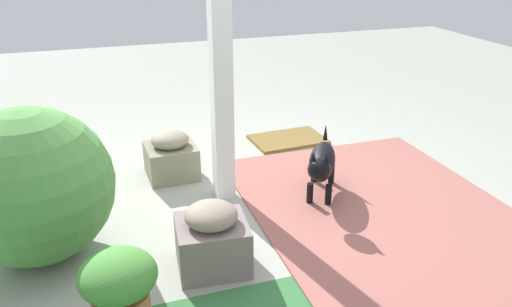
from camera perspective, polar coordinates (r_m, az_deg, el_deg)
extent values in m
plane|color=#9EA194|center=(3.89, -0.73, -4.91)|extent=(12.00, 12.00, 0.00)
cube|color=#A25E54|center=(3.80, 14.02, -6.32)|extent=(1.80, 2.40, 0.02)
cube|color=white|center=(3.56, -3.97, 10.34)|extent=(0.14, 0.14, 2.09)
cube|color=gray|center=(4.22, -9.40, -0.83)|extent=(0.41, 0.40, 0.27)
ellipsoid|color=gray|center=(4.15, -9.57, 1.53)|extent=(0.30, 0.30, 0.14)
cube|color=gray|center=(3.08, -4.88, -10.13)|extent=(0.44, 0.41, 0.30)
ellipsoid|color=gray|center=(2.97, -5.02, -6.87)|extent=(0.31, 0.31, 0.14)
sphere|color=#539244|center=(3.29, -23.60, -3.36)|extent=(0.95, 0.95, 0.95)
ellipsoid|color=#458A35|center=(2.63, -15.16, -12.98)|extent=(0.39, 0.39, 0.23)
ellipsoid|color=black|center=(3.85, 7.38, -0.83)|extent=(0.45, 0.60, 0.21)
sphere|color=black|center=(3.51, 7.06, -1.79)|extent=(0.16, 0.16, 0.16)
cone|color=black|center=(3.47, 7.87, -0.50)|extent=(0.05, 0.05, 0.07)
cone|color=black|center=(3.47, 6.40, -0.39)|extent=(0.05, 0.05, 0.07)
cylinder|color=black|center=(3.77, 8.06, -4.67)|extent=(0.05, 0.05, 0.17)
cylinder|color=black|center=(3.78, 6.02, -4.51)|extent=(0.05, 0.05, 0.17)
cylinder|color=black|center=(4.09, 8.36, -2.34)|extent=(0.05, 0.05, 0.17)
cylinder|color=black|center=(4.09, 6.49, -2.20)|extent=(0.05, 0.05, 0.17)
cone|color=black|center=(4.05, 7.76, 2.42)|extent=(0.04, 0.04, 0.13)
cube|color=brown|center=(4.93, 3.58, 1.57)|extent=(0.71, 0.50, 0.03)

